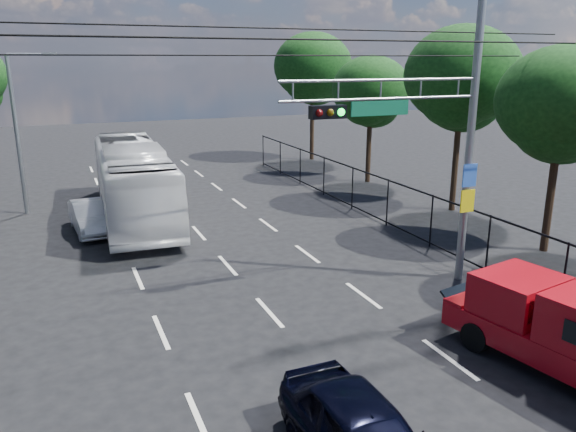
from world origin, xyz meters
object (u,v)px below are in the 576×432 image
signal_mast (439,115)px  white_van (91,217)px  red_pickup (568,328)px  white_bus (133,181)px

signal_mast → white_van: bearing=133.0°
red_pickup → white_bus: bearing=112.6°
red_pickup → white_bus: white_bus is taller
white_bus → white_van: (-1.96, -1.59, -1.01)m
red_pickup → white_van: bearing=120.4°
signal_mast → white_bus: 14.07m
white_bus → white_van: 2.72m
signal_mast → red_pickup: size_ratio=1.68×
white_van → white_bus: bearing=34.0°
red_pickup → signal_mast: bearing=87.2°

